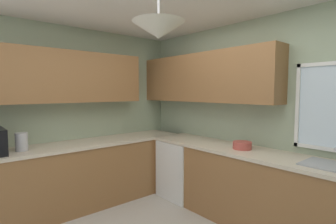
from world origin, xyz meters
The scene contains 7 objects.
room_shell centered at (-0.39, 0.50, 1.73)m, with size 4.23×3.48×2.59m.
counter_run_left centered at (-1.74, 0.00, 0.45)m, with size 0.65×3.09×0.90m.
counter_run_back centered at (0.21, 1.37, 0.45)m, with size 3.32×0.65×0.90m.
dishwasher centered at (-1.08, 1.34, 0.43)m, with size 0.60×0.60×0.85m, color white.
kettle centered at (-1.72, -0.71, 1.01)m, with size 0.14×0.14×0.22m, color #B7B7BC.
sink_assembly centered at (0.93, 1.38, 0.91)m, with size 0.55×0.40×0.19m.
bowl centered at (-0.08, 1.37, 0.94)m, with size 0.23×0.23×0.09m, color #B74C42.
Camera 1 is at (1.70, -1.35, 1.60)m, focal length 27.63 mm.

